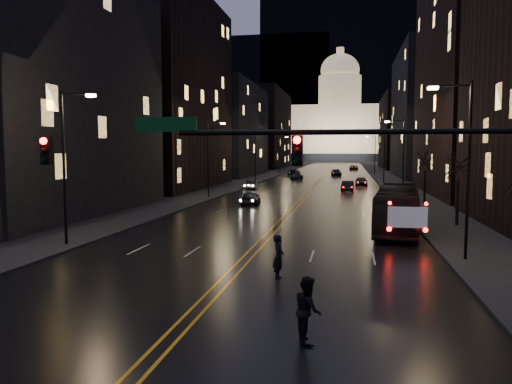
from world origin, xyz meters
The scene contains 36 objects.
ground centered at (0.00, 0.00, 0.00)m, with size 900.00×900.00×0.00m, color black.
road centered at (0.00, 130.00, 0.01)m, with size 20.00×320.00×0.02m, color black.
sidewalk_left centered at (-14.00, 130.00, 0.08)m, with size 8.00×320.00×0.16m, color black.
sidewalk_right centered at (14.00, 130.00, 0.08)m, with size 8.00×320.00×0.16m, color black.
center_line centered at (0.00, 130.00, 0.03)m, with size 0.62×320.00×0.01m, color orange.
building_left_near centered at (-21.00, 22.00, 11.00)m, with size 12.00×28.00×22.00m, color black.
building_left_mid centered at (-21.00, 54.00, 14.00)m, with size 12.00×30.00×28.00m, color black.
building_left_far centered at (-21.00, 92.00, 10.00)m, with size 12.00×34.00×20.00m, color black.
building_left_dist centered at (-21.00, 140.00, 12.00)m, with size 12.00×40.00×24.00m, color black.
building_right_tall centered at (21.00, 50.00, 19.00)m, with size 12.00×30.00×38.00m, color black.
building_right_mid centered at (21.00, 92.00, 13.00)m, with size 12.00×34.00×26.00m, color black.
building_right_dist centered at (21.00, 140.00, 11.00)m, with size 12.00×40.00×22.00m, color black.
mountain_ridge centered at (40.00, 380.00, 65.00)m, with size 520.00×60.00×130.00m, color black.
capitol centered at (0.00, 250.00, 17.15)m, with size 90.00×50.00×58.50m.
traffic_signal centered at (5.91, 0.00, 5.10)m, with size 17.29×0.45×7.00m.
streetlamp_right_near centered at (10.81, 10.00, 5.08)m, with size 2.13×0.25×9.00m.
streetlamp_left_near centered at (-10.81, 10.00, 5.08)m, with size 2.13×0.25×9.00m.
streetlamp_right_mid centered at (10.81, 40.00, 5.08)m, with size 2.13×0.25×9.00m.
streetlamp_left_mid centered at (-10.81, 40.00, 5.08)m, with size 2.13×0.25×9.00m.
streetlamp_right_far centered at (10.81, 70.00, 5.08)m, with size 2.13×0.25×9.00m.
streetlamp_left_far centered at (-10.81, 70.00, 5.08)m, with size 2.13×0.25×9.00m.
streetlamp_right_dist centered at (10.81, 100.00, 5.08)m, with size 2.13×0.25×9.00m.
streetlamp_left_dist centered at (-10.81, 100.00, 5.08)m, with size 2.13×0.25×9.00m.
tree_right_mid centered at (13.00, 22.00, 4.53)m, with size 2.40×2.40×6.65m.
tree_right_far centered at (13.00, 38.00, 4.53)m, with size 2.40×2.40×6.65m.
bus centered at (8.50, 19.09, 1.60)m, with size 2.69×11.49×3.20m, color black.
oncoming_car_a centered at (-4.68, 33.63, 0.74)m, with size 1.75×4.36×1.48m, color black.
oncoming_car_b centered at (-8.50, 53.69, 0.66)m, with size 1.40×4.02×1.33m, color black.
oncoming_car_c centered at (-4.50, 78.61, 0.67)m, with size 2.21×4.79×1.33m, color black.
oncoming_car_d centered at (-6.89, 94.88, 0.79)m, with size 2.23×5.47×1.59m, color black.
receding_car_a centered at (5.04, 52.61, 0.72)m, with size 1.52×4.37×1.44m, color black.
receding_car_b centered at (7.11, 62.55, 0.77)m, with size 1.82×4.53×1.54m, color black.
receding_car_c centered at (2.51, 93.16, 0.76)m, with size 2.12×5.22×1.52m, color black.
receding_car_d centered at (6.58, 127.13, 0.72)m, with size 2.40×5.20×1.45m, color black.
pedestrian_a centered at (2.20, 5.00, 0.98)m, with size 0.71×0.47×1.95m, color black.
pedestrian_b centered at (4.04, -2.00, 0.98)m, with size 0.96×0.53×1.97m, color black.
Camera 1 is at (5.15, -16.23, 5.62)m, focal length 35.00 mm.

